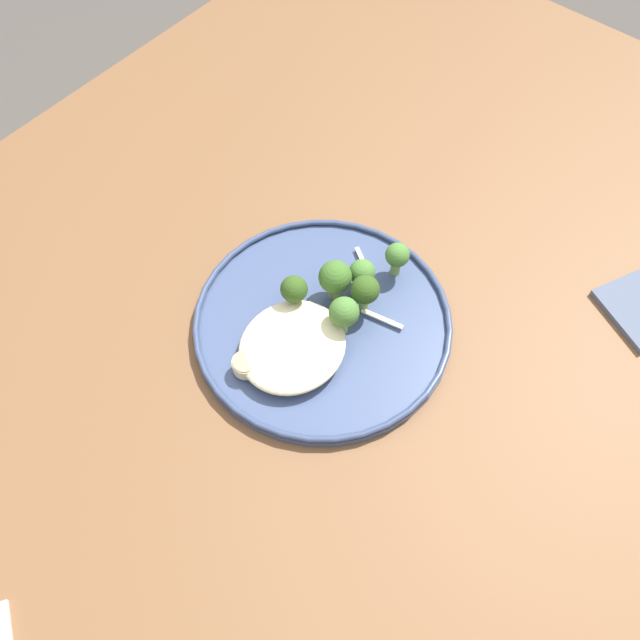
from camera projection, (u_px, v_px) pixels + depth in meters
name	position (u px, v px, depth m)	size (l,w,h in m)	color
ground	(312.00, 506.00, 1.42)	(6.00, 6.00, 0.00)	#47423D
wooden_dining_table	(307.00, 349.00, 0.86)	(1.40, 1.00, 0.74)	brown
dinner_plate	(320.00, 325.00, 0.77)	(0.29, 0.29, 0.02)	#38476B
noodle_bed	(292.00, 346.00, 0.74)	(0.12, 0.11, 0.03)	beige
seared_scallop_center_golden	(261.00, 344.00, 0.75)	(0.03, 0.03, 0.01)	#DBB77A
seared_scallop_front_small	(283.00, 348.00, 0.74)	(0.03, 0.03, 0.01)	beige
seared_scallop_left_edge	(316.00, 341.00, 0.75)	(0.04, 0.04, 0.02)	#DBB77A
seared_scallop_on_noodles	(283.00, 365.00, 0.73)	(0.03, 0.03, 0.02)	beige
seared_scallop_right_edge	(289.00, 326.00, 0.76)	(0.02, 0.02, 0.01)	#E5C689
seared_scallop_rear_pale	(248.00, 367.00, 0.73)	(0.03, 0.03, 0.02)	beige
seared_scallop_half_hidden	(310.00, 366.00, 0.73)	(0.03, 0.03, 0.02)	#DBB77A
broccoli_floret_front_edge	(362.00, 273.00, 0.78)	(0.03, 0.03, 0.04)	#89A356
broccoli_floret_split_head	(294.00, 291.00, 0.75)	(0.03, 0.03, 0.05)	#7A994C
broccoli_floret_near_rim	(335.00, 278.00, 0.76)	(0.04, 0.04, 0.05)	#89A356
broccoli_floret_right_tilted	(397.00, 256.00, 0.78)	(0.03, 0.03, 0.05)	#7A994C
broccoli_floret_small_sprig	(365.00, 291.00, 0.75)	(0.03, 0.03, 0.05)	#7A994C
broccoli_floret_left_leaning	(344.00, 313.00, 0.74)	(0.03, 0.03, 0.06)	#89A356
onion_sliver_short_strip	(382.00, 319.00, 0.77)	(0.05, 0.01, 0.00)	silver
onion_sliver_long_sliver	(362.00, 260.00, 0.81)	(0.04, 0.01, 0.00)	silver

